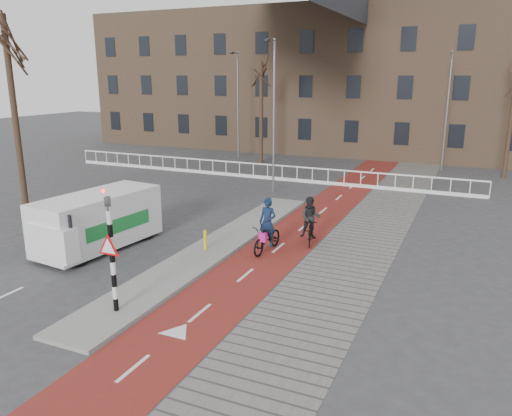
% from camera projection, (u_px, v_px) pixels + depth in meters
% --- Properties ---
extents(ground, '(120.00, 120.00, 0.00)m').
position_uv_depth(ground, '(174.00, 291.00, 15.50)').
color(ground, '#38383A').
rests_on(ground, ground).
extents(bike_lane, '(2.50, 60.00, 0.01)m').
position_uv_depth(bike_lane, '(317.00, 216.00, 23.73)').
color(bike_lane, maroon).
rests_on(bike_lane, ground).
extents(sidewalk, '(3.00, 60.00, 0.01)m').
position_uv_depth(sidewalk, '(376.00, 223.00, 22.62)').
color(sidewalk, slate).
rests_on(sidewalk, ground).
extents(curb_island, '(1.80, 16.00, 0.12)m').
position_uv_depth(curb_island, '(216.00, 247.00, 19.29)').
color(curb_island, gray).
rests_on(curb_island, ground).
extents(traffic_signal, '(0.80, 0.80, 3.68)m').
position_uv_depth(traffic_signal, '(111.00, 247.00, 13.44)').
color(traffic_signal, black).
rests_on(traffic_signal, curb_island).
extents(bollard, '(0.12, 0.12, 0.74)m').
position_uv_depth(bollard, '(205.00, 240.00, 18.73)').
color(bollard, yellow).
rests_on(bollard, curb_island).
extents(cyclist_near, '(0.87, 2.06, 2.08)m').
position_uv_depth(cyclist_near, '(267.00, 234.00, 18.73)').
color(cyclist_near, black).
rests_on(cyclist_near, bike_lane).
extents(cyclist_far, '(0.96, 1.82, 1.89)m').
position_uv_depth(cyclist_far, '(310.00, 224.00, 19.62)').
color(cyclist_far, black).
rests_on(cyclist_far, bike_lane).
extents(van, '(2.52, 5.16, 2.14)m').
position_uv_depth(van, '(98.00, 220.00, 19.04)').
color(van, silver).
rests_on(van, ground).
extents(railing, '(28.00, 0.10, 0.99)m').
position_uv_depth(railing, '(253.00, 173.00, 32.38)').
color(railing, silver).
rests_on(railing, ground).
extents(townhouse_row, '(46.00, 10.00, 15.90)m').
position_uv_depth(townhouse_row, '(346.00, 59.00, 42.89)').
color(townhouse_row, '#7F6047').
rests_on(townhouse_row, ground).
extents(tree_left, '(0.29, 0.29, 9.16)m').
position_uv_depth(tree_left, '(15.00, 117.00, 23.53)').
color(tree_left, '#301E15').
rests_on(tree_left, ground).
extents(tree_mid, '(0.29, 0.29, 7.42)m').
position_uv_depth(tree_mid, '(261.00, 113.00, 37.20)').
color(tree_mid, '#301E15').
rests_on(tree_mid, ground).
extents(tree_right, '(0.26, 0.26, 8.03)m').
position_uv_depth(tree_right, '(512.00, 116.00, 31.29)').
color(tree_right, '#301E15').
rests_on(tree_right, ground).
extents(streetlight_near, '(0.12, 0.12, 8.36)m').
position_uv_depth(streetlight_near, '(274.00, 118.00, 27.47)').
color(streetlight_near, slate).
rests_on(streetlight_near, ground).
extents(streetlight_left, '(0.12, 0.12, 8.22)m').
position_uv_depth(streetlight_left, '(238.00, 106.00, 39.32)').
color(streetlight_left, slate).
rests_on(streetlight_left, ground).
extents(streetlight_right, '(0.12, 0.12, 8.05)m').
position_uv_depth(streetlight_right, '(447.00, 112.00, 33.93)').
color(streetlight_right, slate).
rests_on(streetlight_right, ground).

